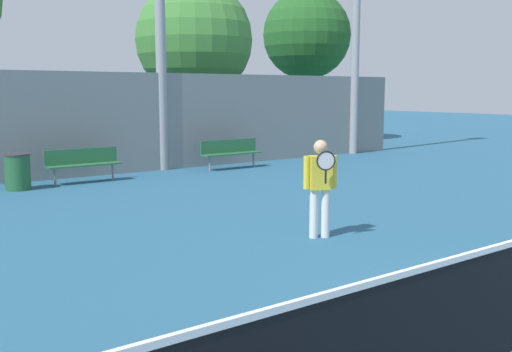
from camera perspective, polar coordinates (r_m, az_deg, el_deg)
The scene contains 8 objects.
tennis_player at distance 9.75m, azimuth 6.14°, elevation -0.64°, with size 0.53×0.50×1.61m.
bench_courtside_near at distance 16.28m, azimuth -16.15°, elevation 1.36°, with size 1.95×0.40×0.89m.
bench_adjacent_court at distance 18.45m, azimuth -2.43°, elevation 2.45°, with size 2.04×0.40×0.89m.
light_pole_near_left at distance 18.48m, azimuth -9.15°, elevation 15.77°, with size 0.90×0.60×8.66m.
trash_bin at distance 15.58m, azimuth -21.75°, elevation 0.38°, with size 0.62×0.62×0.88m.
back_fence at distance 17.15m, azimuth -17.20°, elevation 4.66°, with size 25.43×0.06×2.91m.
tree_green_broad at distance 28.64m, azimuth 4.85°, elevation 13.14°, with size 4.09×4.09×6.99m.
tree_dark_dense at distance 22.62m, azimuth -5.90°, elevation 12.73°, with size 4.30×4.30×6.39m.
Camera 1 is at (-5.80, -2.79, 2.40)m, focal length 42.00 mm.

